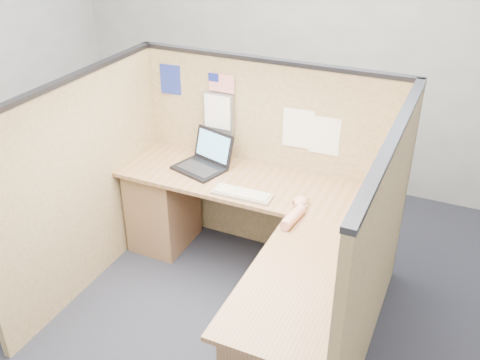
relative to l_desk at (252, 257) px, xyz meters
The scene contains 13 objects.
floor 0.52m from the l_desk, 122.80° to the right, with size 5.00×5.00×0.00m, color #1E202B.
wall_back 2.22m from the l_desk, 95.35° to the left, with size 5.00×5.00×0.00m, color gray.
cubicle_partitions 0.44m from the l_desk, 142.47° to the left, with size 2.06×1.83×1.53m.
l_desk is the anchor object (origin of this frame).
laptop 0.86m from the l_desk, 142.45° to the left, with size 0.41×0.43×0.25m.
keyboard 0.43m from the l_desk, 130.15° to the left, with size 0.41×0.15×0.03m.
mouse 0.49m from the l_desk, 41.95° to the left, with size 0.10×0.06×0.04m, color silver.
hand_forearm 0.46m from the l_desk, 19.53° to the left, with size 0.10×0.36×0.08m.
blue_poster 1.48m from the l_desk, 144.96° to the left, with size 0.17×0.00×0.23m, color navy.
american_flag 1.27m from the l_desk, 130.19° to the left, with size 0.21×0.01×0.36m.
file_holder 1.11m from the l_desk, 130.54° to the left, with size 0.24×0.05×0.30m.
paper_left 0.97m from the l_desk, 70.48° to the left, with size 0.22×0.00×0.28m, color white.
paper_right 0.96m from the l_desk, 85.69° to the left, with size 0.23×0.00×0.29m, color white.
Camera 1 is at (1.29, -2.35, 2.58)m, focal length 40.00 mm.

